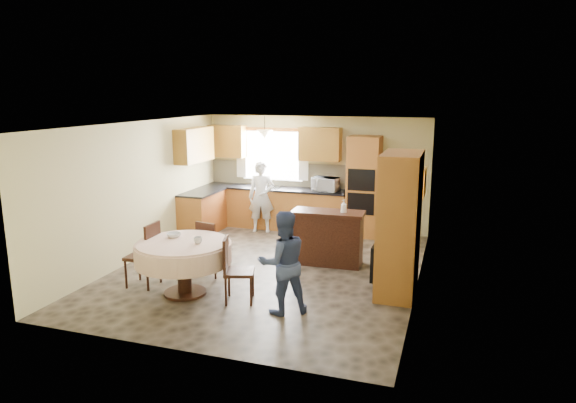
% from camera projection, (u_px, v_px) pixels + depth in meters
% --- Properties ---
extents(floor, '(5.00, 6.00, 0.01)m').
position_uv_depth(floor, '(269.00, 269.00, 8.88)').
color(floor, brown).
rests_on(floor, ground).
extents(ceiling, '(5.00, 6.00, 0.01)m').
position_uv_depth(ceiling, '(267.00, 124.00, 8.36)').
color(ceiling, white).
rests_on(ceiling, wall_back).
extents(wall_back, '(5.00, 0.02, 2.50)m').
position_uv_depth(wall_back, '(315.00, 173.00, 11.41)').
color(wall_back, tan).
rests_on(wall_back, floor).
extents(wall_front, '(5.00, 0.02, 2.50)m').
position_uv_depth(wall_front, '(176.00, 250.00, 5.84)').
color(wall_front, tan).
rests_on(wall_front, floor).
extents(wall_left, '(0.02, 6.00, 2.50)m').
position_uv_depth(wall_left, '(140.00, 190.00, 9.39)').
color(wall_left, tan).
rests_on(wall_left, floor).
extents(wall_right, '(0.02, 6.00, 2.50)m').
position_uv_depth(wall_right, '(421.00, 209.00, 7.86)').
color(wall_right, tan).
rests_on(wall_right, floor).
extents(window, '(1.40, 0.03, 1.10)m').
position_uv_depth(window, '(272.00, 156.00, 11.62)').
color(window, white).
rests_on(window, wall_back).
extents(curtain_left, '(0.22, 0.02, 1.15)m').
position_uv_depth(curtain_left, '(241.00, 152.00, 11.80)').
color(curtain_left, white).
rests_on(curtain_left, wall_back).
extents(curtain_right, '(0.22, 0.02, 1.15)m').
position_uv_depth(curtain_right, '(304.00, 155.00, 11.34)').
color(curtain_right, white).
rests_on(curtain_right, wall_back).
extents(base_cab_back, '(3.30, 0.60, 0.88)m').
position_uv_depth(base_cab_back, '(275.00, 208.00, 11.56)').
color(base_cab_back, '#BD7D32').
rests_on(base_cab_back, floor).
extents(counter_back, '(3.30, 0.64, 0.04)m').
position_uv_depth(counter_back, '(275.00, 188.00, 11.46)').
color(counter_back, black).
rests_on(counter_back, base_cab_back).
extents(base_cab_left, '(0.60, 1.20, 0.88)m').
position_uv_depth(base_cab_left, '(202.00, 213.00, 11.14)').
color(base_cab_left, '#BD7D32').
rests_on(base_cab_left, floor).
extents(counter_left, '(0.64, 1.20, 0.04)m').
position_uv_depth(counter_left, '(202.00, 192.00, 11.04)').
color(counter_left, black).
rests_on(counter_left, base_cab_left).
extents(backsplash, '(3.30, 0.02, 0.55)m').
position_uv_depth(backsplash, '(279.00, 174.00, 11.67)').
color(backsplash, tan).
rests_on(backsplash, wall_back).
extents(wall_cab_left, '(0.85, 0.33, 0.72)m').
position_uv_depth(wall_cab_left, '(227.00, 141.00, 11.74)').
color(wall_cab_left, '#B1812C').
rests_on(wall_cab_left, wall_back).
extents(wall_cab_right, '(0.90, 0.33, 0.72)m').
position_uv_depth(wall_cab_right, '(320.00, 144.00, 11.07)').
color(wall_cab_right, '#B1812C').
rests_on(wall_cab_right, wall_back).
extents(wall_cab_side, '(0.33, 1.20, 0.72)m').
position_uv_depth(wall_cab_side, '(194.00, 145.00, 10.87)').
color(wall_cab_side, '#B1812C').
rests_on(wall_cab_side, wall_left).
extents(oven_tower, '(0.66, 0.62, 2.12)m').
position_uv_depth(oven_tower, '(364.00, 186.00, 10.81)').
color(oven_tower, '#BD7D32').
rests_on(oven_tower, floor).
extents(oven_upper, '(0.56, 0.01, 0.45)m').
position_uv_depth(oven_upper, '(361.00, 180.00, 10.48)').
color(oven_upper, black).
rests_on(oven_upper, oven_tower).
extents(oven_lower, '(0.56, 0.01, 0.45)m').
position_uv_depth(oven_lower, '(361.00, 204.00, 10.58)').
color(oven_lower, black).
rests_on(oven_lower, oven_tower).
extents(pendant, '(0.36, 0.36, 0.18)m').
position_uv_depth(pendant, '(265.00, 134.00, 11.07)').
color(pendant, beige).
rests_on(pendant, ceiling).
extents(sideboard, '(1.28, 0.57, 0.90)m').
position_uv_depth(sideboard, '(328.00, 239.00, 9.09)').
color(sideboard, '#3D1D10').
rests_on(sideboard, floor).
extents(space_heater, '(0.43, 0.31, 0.58)m').
position_uv_depth(space_heater, '(385.00, 265.00, 8.25)').
color(space_heater, black).
rests_on(space_heater, floor).
extents(cupboard, '(0.56, 1.12, 2.15)m').
position_uv_depth(cupboard, '(399.00, 224.00, 7.67)').
color(cupboard, '#BD7D32').
rests_on(cupboard, floor).
extents(dining_table, '(1.44, 1.44, 0.82)m').
position_uv_depth(dining_table, '(184.00, 253.00, 7.68)').
color(dining_table, '#3D1D10').
rests_on(dining_table, floor).
extents(chair_left, '(0.46, 0.46, 1.03)m').
position_uv_depth(chair_left, '(147.00, 252.00, 8.02)').
color(chair_left, '#3D1D10').
rests_on(chair_left, floor).
extents(chair_back, '(0.47, 0.47, 0.93)m').
position_uv_depth(chair_back, '(210.00, 246.00, 8.50)').
color(chair_back, '#3D1D10').
rests_on(chair_back, floor).
extents(chair_right, '(0.53, 0.53, 0.97)m').
position_uv_depth(chair_right, '(234.00, 266.00, 7.43)').
color(chair_right, '#3D1D10').
rests_on(chair_right, floor).
extents(framed_picture, '(0.06, 0.57, 0.47)m').
position_uv_depth(framed_picture, '(424.00, 183.00, 8.66)').
color(framed_picture, '#ECB345').
rests_on(framed_picture, wall_right).
extents(microwave, '(0.57, 0.42, 0.30)m').
position_uv_depth(microwave, '(326.00, 184.00, 11.02)').
color(microwave, silver).
rests_on(microwave, counter_back).
extents(person_sink, '(0.64, 0.51, 1.55)m').
position_uv_depth(person_sink, '(261.00, 197.00, 11.17)').
color(person_sink, silver).
rests_on(person_sink, floor).
extents(person_dining, '(0.89, 0.85, 1.45)m').
position_uv_depth(person_dining, '(283.00, 262.00, 7.02)').
color(person_dining, '#374678').
rests_on(person_dining, floor).
extents(bowl_sideboard, '(0.25, 0.25, 0.05)m').
position_uv_depth(bowl_sideboard, '(311.00, 212.00, 9.09)').
color(bowl_sideboard, '#B2B2B2').
rests_on(bowl_sideboard, sideboard).
extents(bottle_sideboard, '(0.14, 0.14, 0.28)m').
position_uv_depth(bottle_sideboard, '(344.00, 208.00, 8.89)').
color(bottle_sideboard, silver).
rests_on(bottle_sideboard, sideboard).
extents(cup_table, '(0.17, 0.17, 0.10)m').
position_uv_depth(cup_table, '(198.00, 240.00, 7.55)').
color(cup_table, '#B2B2B2').
rests_on(cup_table, dining_table).
extents(bowl_table, '(0.22, 0.22, 0.07)m').
position_uv_depth(bowl_table, '(174.00, 235.00, 7.88)').
color(bowl_table, '#B2B2B2').
rests_on(bowl_table, dining_table).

